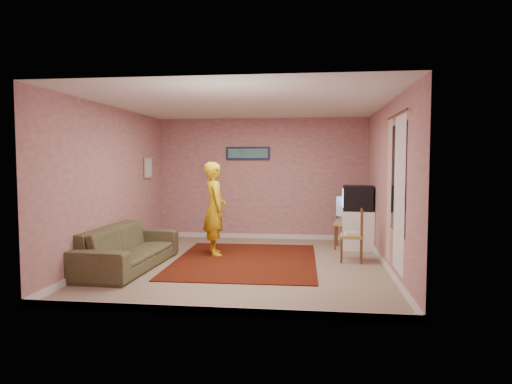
# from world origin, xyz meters

# --- Properties ---
(ground) EXTENTS (5.00, 5.00, 0.00)m
(ground) POSITION_xyz_m (0.00, 0.00, 0.00)
(ground) COLOR gray
(ground) RESTS_ON ground
(wall_back) EXTENTS (4.50, 0.02, 2.60)m
(wall_back) POSITION_xyz_m (0.00, 2.50, 1.30)
(wall_back) COLOR tan
(wall_back) RESTS_ON ground
(wall_front) EXTENTS (4.50, 0.02, 2.60)m
(wall_front) POSITION_xyz_m (0.00, -2.50, 1.30)
(wall_front) COLOR tan
(wall_front) RESTS_ON ground
(wall_left) EXTENTS (0.02, 5.00, 2.60)m
(wall_left) POSITION_xyz_m (-2.25, 0.00, 1.30)
(wall_left) COLOR tan
(wall_left) RESTS_ON ground
(wall_right) EXTENTS (0.02, 5.00, 2.60)m
(wall_right) POSITION_xyz_m (2.25, 0.00, 1.30)
(wall_right) COLOR tan
(wall_right) RESTS_ON ground
(ceiling) EXTENTS (4.50, 5.00, 0.02)m
(ceiling) POSITION_xyz_m (0.00, 0.00, 2.60)
(ceiling) COLOR silver
(ceiling) RESTS_ON wall_back
(baseboard_back) EXTENTS (4.50, 0.02, 0.10)m
(baseboard_back) POSITION_xyz_m (0.00, 2.49, 0.05)
(baseboard_back) COLOR silver
(baseboard_back) RESTS_ON ground
(baseboard_front) EXTENTS (4.50, 0.02, 0.10)m
(baseboard_front) POSITION_xyz_m (0.00, -2.49, 0.05)
(baseboard_front) COLOR silver
(baseboard_front) RESTS_ON ground
(baseboard_left) EXTENTS (0.02, 5.00, 0.10)m
(baseboard_left) POSITION_xyz_m (-2.24, 0.00, 0.05)
(baseboard_left) COLOR silver
(baseboard_left) RESTS_ON ground
(baseboard_right) EXTENTS (0.02, 5.00, 0.10)m
(baseboard_right) POSITION_xyz_m (2.24, 0.00, 0.05)
(baseboard_right) COLOR silver
(baseboard_right) RESTS_ON ground
(window) EXTENTS (0.01, 1.10, 1.50)m
(window) POSITION_xyz_m (2.24, -0.90, 1.45)
(window) COLOR black
(window) RESTS_ON wall_right
(curtain_sheer) EXTENTS (0.01, 0.75, 2.10)m
(curtain_sheer) POSITION_xyz_m (2.23, -1.05, 1.25)
(curtain_sheer) COLOR white
(curtain_sheer) RESTS_ON wall_right
(curtain_floral) EXTENTS (0.01, 0.35, 2.10)m
(curtain_floral) POSITION_xyz_m (2.21, -0.35, 1.25)
(curtain_floral) COLOR beige
(curtain_floral) RESTS_ON wall_right
(curtain_rod) EXTENTS (0.02, 1.40, 0.02)m
(curtain_rod) POSITION_xyz_m (2.20, -0.90, 2.32)
(curtain_rod) COLOR brown
(curtain_rod) RESTS_ON wall_right
(picture_back) EXTENTS (0.95, 0.04, 0.28)m
(picture_back) POSITION_xyz_m (-0.30, 2.47, 1.85)
(picture_back) COLOR #15173A
(picture_back) RESTS_ON wall_back
(picture_left) EXTENTS (0.04, 0.38, 0.42)m
(picture_left) POSITION_xyz_m (-2.22, 1.60, 1.55)
(picture_left) COLOR tan
(picture_left) RESTS_ON wall_left
(area_rug) EXTENTS (2.41, 2.99, 0.02)m
(area_rug) POSITION_xyz_m (-0.04, 0.25, 0.01)
(area_rug) COLOR black
(area_rug) RESTS_ON ground
(tv_cabinet) EXTENTS (0.58, 0.53, 0.74)m
(tv_cabinet) POSITION_xyz_m (1.95, 1.56, 0.37)
(tv_cabinet) COLOR white
(tv_cabinet) RESTS_ON ground
(crt_tv) EXTENTS (0.59, 0.53, 0.48)m
(crt_tv) POSITION_xyz_m (1.94, 1.56, 0.98)
(crt_tv) COLOR black
(crt_tv) RESTS_ON tv_cabinet
(chair_a) EXTENTS (0.50, 0.49, 0.54)m
(chair_a) POSITION_xyz_m (1.74, 1.57, 0.60)
(chair_a) COLOR tan
(chair_a) RESTS_ON ground
(dvd_player) EXTENTS (0.42, 0.35, 0.06)m
(dvd_player) POSITION_xyz_m (1.74, 1.57, 0.54)
(dvd_player) COLOR #A9AAAE
(dvd_player) RESTS_ON chair_a
(blue_throw) EXTENTS (0.37, 0.05, 0.39)m
(blue_throw) POSITION_xyz_m (1.74, 1.76, 0.80)
(blue_throw) COLOR #89A6E0
(blue_throw) RESTS_ON chair_a
(chair_b) EXTENTS (0.41, 0.43, 0.48)m
(chair_b) POSITION_xyz_m (1.74, 0.42, 0.54)
(chair_b) COLOR tan
(chair_b) RESTS_ON ground
(game_console) EXTENTS (0.26, 0.21, 0.05)m
(game_console) POSITION_xyz_m (1.74, 0.42, 0.48)
(game_console) COLOR white
(game_console) RESTS_ON chair_b
(sofa) EXTENTS (0.97, 2.29, 0.66)m
(sofa) POSITION_xyz_m (-1.80, -0.47, 0.33)
(sofa) COLOR brown
(sofa) RESTS_ON ground
(person) EXTENTS (0.60, 0.71, 1.67)m
(person) POSITION_xyz_m (-0.65, 0.67, 0.84)
(person) COLOR yellow
(person) RESTS_ON ground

